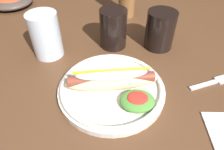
# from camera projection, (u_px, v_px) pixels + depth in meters

# --- Properties ---
(dining_table) EXTENTS (1.38, 0.98, 0.74)m
(dining_table) POSITION_uv_depth(u_px,v_px,m) (108.00, 66.00, 0.74)
(dining_table) COLOR #51331E
(dining_table) RESTS_ON ground_plane
(hot_dog_plate) EXTENTS (0.27, 0.27, 0.08)m
(hot_dog_plate) POSITION_uv_depth(u_px,v_px,m) (114.00, 86.00, 0.51)
(hot_dog_plate) COLOR silver
(hot_dog_plate) RESTS_ON dining_table
(fork) EXTENTS (0.12, 0.06, 0.00)m
(fork) POSITION_uv_depth(u_px,v_px,m) (213.00, 82.00, 0.55)
(fork) COLOR silver
(fork) RESTS_ON dining_table
(soda_cup) EXTENTS (0.09, 0.09, 0.12)m
(soda_cup) POSITION_uv_depth(u_px,v_px,m) (161.00, 30.00, 0.64)
(soda_cup) COLOR black
(soda_cup) RESTS_ON dining_table
(water_cup) EXTENTS (0.09, 0.09, 0.13)m
(water_cup) POSITION_uv_depth(u_px,v_px,m) (46.00, 35.00, 0.60)
(water_cup) COLOR silver
(water_cup) RESTS_ON dining_table
(extra_cup) EXTENTS (0.08, 0.08, 0.12)m
(extra_cup) POSITION_uv_depth(u_px,v_px,m) (114.00, 29.00, 0.64)
(extra_cup) COLOR black
(extra_cup) RESTS_ON dining_table
(side_bowl) EXTENTS (0.18, 0.18, 0.05)m
(side_bowl) POSITION_uv_depth(u_px,v_px,m) (12.00, 0.00, 0.89)
(side_bowl) COLOR #423833
(side_bowl) RESTS_ON dining_table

